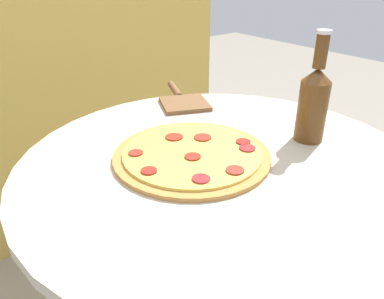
{
  "coord_description": "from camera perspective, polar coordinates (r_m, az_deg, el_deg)",
  "views": [
    {
      "loc": [
        -0.5,
        -0.53,
        1.11
      ],
      "look_at": [
        -0.05,
        0.05,
        0.73
      ],
      "focal_mm": 35.0,
      "sensor_mm": 36.0,
      "label": 1
    }
  ],
  "objects": [
    {
      "name": "table",
      "position": [
        0.93,
        4.08,
        -11.29
      ],
      "size": [
        0.9,
        0.9,
        0.71
      ],
      "color": "#B2A893",
      "rests_on": "ground_plane"
    },
    {
      "name": "pizza_paddle",
      "position": [
        1.17,
        -1.51,
        7.52
      ],
      "size": [
        0.18,
        0.28,
        0.02
      ],
      "rotation": [
        0.0,
        0.0,
        1.16
      ],
      "color": "brown",
      "rests_on": "table"
    },
    {
      "name": "pizza",
      "position": [
        0.83,
        0.03,
        -0.75
      ],
      "size": [
        0.35,
        0.35,
        0.02
      ],
      "color": "#B77F3D",
      "rests_on": "table"
    },
    {
      "name": "fence_panel",
      "position": [
        1.53,
        -18.96,
        13.95
      ],
      "size": [
        1.42,
        0.04,
        1.59
      ],
      "color": "gold",
      "rests_on": "ground_plane"
    },
    {
      "name": "beer_bottle",
      "position": [
        0.93,
        18.02,
        7.04
      ],
      "size": [
        0.07,
        0.07,
        0.26
      ],
      "color": "#563314",
      "rests_on": "table"
    }
  ]
}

